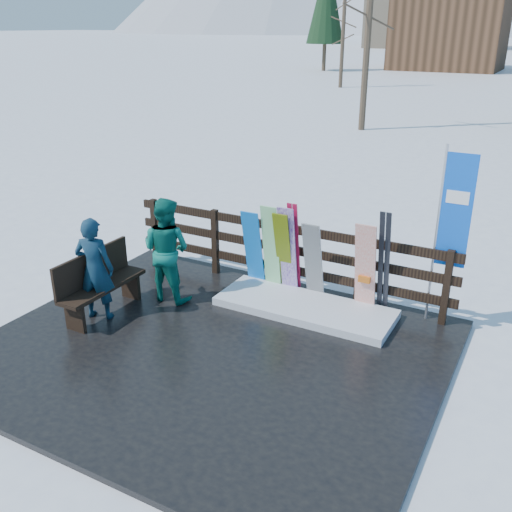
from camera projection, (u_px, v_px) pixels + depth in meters
The scene contains 16 objects.
ground at pixel (211, 353), 7.73m from camera, with size 700.00×700.00×0.00m, color white.
deck at pixel (211, 351), 7.72m from camera, with size 6.00×5.00×0.08m, color black.
fence at pixel (283, 250), 9.25m from camera, with size 5.60×0.10×1.15m.
snow_patch at pixel (305, 307), 8.68m from camera, with size 2.70×1.00×0.12m, color white.
bench at pixel (99, 281), 8.48m from camera, with size 0.40×1.50×0.97m.
snowboard_0 at pixel (253, 249), 9.25m from camera, with size 0.31×0.03×1.37m, color blue.
snowboard_1 at pixel (271, 249), 9.08m from camera, with size 0.27×0.03×1.49m, color white.
snowboard_2 at pixel (284, 254), 9.00m from camera, with size 0.26×0.03×1.44m, color #B2D204.
snowboard_3 at pixel (288, 252), 8.95m from camera, with size 0.27×0.03×1.52m, color silver.
snowboard_4 at pixel (313, 262), 8.79m from camera, with size 0.29×0.03×1.36m, color black.
snowboard_5 at pixel (365, 269), 8.40m from camera, with size 0.31×0.03×1.45m, color white.
ski_pair_a at pixel (294, 249), 8.96m from camera, with size 0.16×0.28×1.56m.
ski_pair_b at pixel (384, 264), 8.30m from camera, with size 0.17×0.29×1.65m.
rental_flag at pixel (451, 217), 7.81m from camera, with size 0.45×0.04×2.60m.
person_front at pixel (95, 269), 8.25m from camera, with size 0.57×0.37×1.55m, color #164151.
person_back at pixel (166, 250), 8.82m from camera, with size 0.81×0.63×1.66m, color #0D6B5B.
Camera 1 is at (3.72, -5.56, 4.14)m, focal length 40.00 mm.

